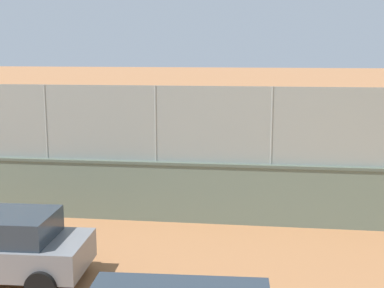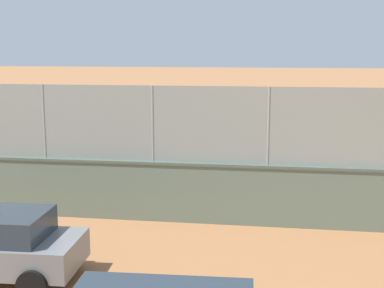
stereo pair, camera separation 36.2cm
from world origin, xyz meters
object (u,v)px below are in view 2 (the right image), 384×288
Objects in this scene: player_crossing_court at (145,171)px; courtside_bench at (338,201)px; player_at_service_line at (267,138)px; player_near_wall_returning at (236,127)px; sports_ball at (283,137)px.

courtside_bench is (-5.99, 0.74, -0.46)m from player_crossing_court.
player_at_service_line is at bearing -72.93° from courtside_bench.
player_at_service_line is 1.00× the size of player_near_wall_returning.
player_crossing_court is 6.44m from sports_ball.
player_near_wall_returning reaches higher than player_crossing_court.
sports_ball is 5.83m from courtside_bench.
player_at_service_line is 1.03× the size of player_crossing_court.
player_crossing_court is at bearing 47.75° from sports_ball.
player_at_service_line is at bearing -72.76° from sports_ball.
player_at_service_line is 8.23m from courtside_bench.
player_near_wall_returning is 11.20× the size of sports_ball.
player_crossing_court is 10.90× the size of sports_ball.
player_at_service_line is 7.96m from player_crossing_court.
player_near_wall_returning is 12.00m from courtside_bench.
player_at_service_line reaches higher than courtside_bench.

